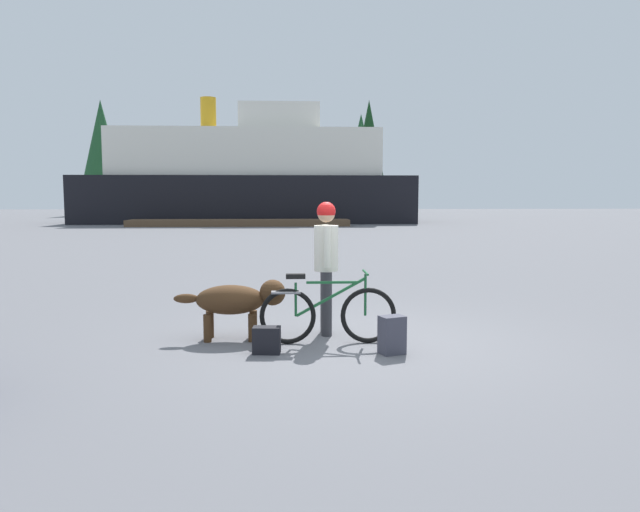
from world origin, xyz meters
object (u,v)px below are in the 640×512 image
(bicycle, at_px, (327,313))
(dog, at_px, (237,300))
(handbag_pannier, at_px, (267,340))
(ferry_boat, at_px, (249,179))
(person_cyclist, at_px, (326,255))
(backpack, at_px, (392,335))
(sailboat_moored, at_px, (265,216))

(bicycle, distance_m, dog, 1.17)
(handbag_pannier, height_order, ferry_boat, ferry_boat)
(person_cyclist, bearing_deg, ferry_boat, 95.37)
(bicycle, distance_m, backpack, 0.91)
(person_cyclist, distance_m, sailboat_moored, 33.63)
(person_cyclist, bearing_deg, backpack, -55.92)
(ferry_boat, bearing_deg, backpack, -83.69)
(bicycle, distance_m, person_cyclist, 0.86)
(handbag_pannier, bearing_deg, ferry_boat, 94.06)
(sailboat_moored, bearing_deg, bicycle, -86.41)
(bicycle, relative_size, person_cyclist, 0.97)
(person_cyclist, relative_size, ferry_boat, 0.08)
(bicycle, relative_size, dog, 1.20)
(backpack, xyz_separation_m, ferry_boat, (-4.05, 36.63, 2.88))
(backpack, xyz_separation_m, sailboat_moored, (-2.86, 34.60, 0.27))
(handbag_pannier, bearing_deg, dog, 119.33)
(bicycle, xyz_separation_m, ferry_boat, (-3.33, 36.11, 2.73))
(person_cyclist, distance_m, dog, 1.30)
(person_cyclist, relative_size, sailboat_moored, 0.25)
(bicycle, xyz_separation_m, backpack, (0.73, -0.52, -0.16))
(bicycle, bearing_deg, ferry_boat, 95.26)
(backpack, distance_m, sailboat_moored, 34.72)
(backpack, distance_m, handbag_pannier, 1.46)
(bicycle, xyz_separation_m, handbag_pannier, (-0.73, -0.44, -0.22))
(bicycle, xyz_separation_m, dog, (-1.13, 0.27, 0.13))
(bicycle, xyz_separation_m, person_cyclist, (0.02, 0.52, 0.68))
(dog, distance_m, sailboat_moored, 33.82)
(dog, bearing_deg, bicycle, -13.52)
(person_cyclist, relative_size, dog, 1.24)
(handbag_pannier, relative_size, ferry_boat, 0.01)
(person_cyclist, bearing_deg, handbag_pannier, -128.17)
(sailboat_moored, bearing_deg, dog, -88.30)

